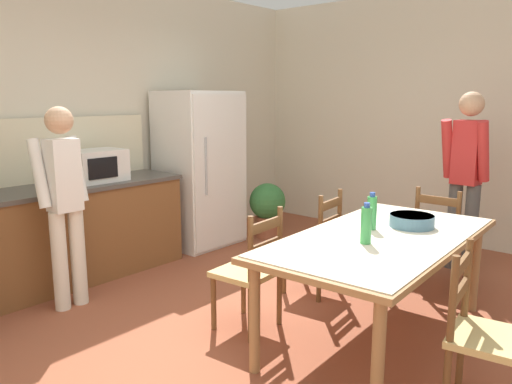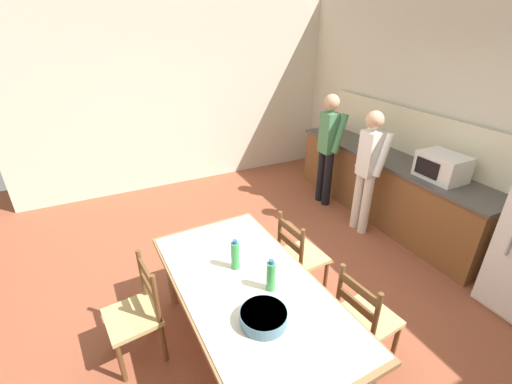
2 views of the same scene
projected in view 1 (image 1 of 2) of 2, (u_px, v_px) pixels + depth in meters
ground_plane at (282, 340)px, 3.52m from camera, size 8.32×8.32×0.00m
wall_back at (71, 122)px, 4.95m from camera, size 6.52×0.12×2.90m
wall_right at (457, 119)px, 5.69m from camera, size 0.12×5.20×2.90m
kitchen_counter at (18, 244)px, 4.26m from camera, size 3.15×0.66×0.90m
refrigerator at (200, 169)px, 5.72m from camera, size 0.84×0.73×1.76m
microwave at (96, 166)px, 4.71m from camera, size 0.50×0.39×0.30m
dining_table at (381, 245)px, 3.45m from camera, size 2.04×1.09×0.76m
bottle_near_centre at (366, 225)px, 3.22m from camera, size 0.07×0.07×0.27m
bottle_off_centre at (372, 212)px, 3.57m from camera, size 0.07×0.07×0.27m
serving_bowl at (412, 220)px, 3.65m from camera, size 0.32×0.32×0.09m
chair_head_end at (440, 238)px, 4.49m from camera, size 0.40×0.42×0.91m
chair_side_far_right at (316, 243)px, 4.33m from camera, size 0.46×0.44×0.91m
chair_side_far_left at (251, 271)px, 3.63m from camera, size 0.45×0.43×0.91m
chair_side_near_left at (483, 335)px, 2.66m from camera, size 0.47×0.45×0.91m
person_at_counter at (64, 197)px, 3.95m from camera, size 0.41×0.28×1.62m
person_by_table at (466, 172)px, 4.80m from camera, size 0.32×0.46×1.74m
potted_plant at (267, 206)px, 6.06m from camera, size 0.44×0.44×0.67m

